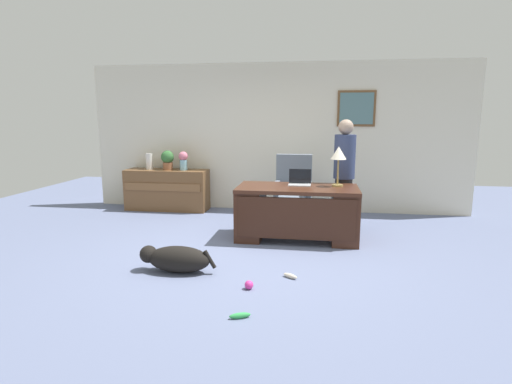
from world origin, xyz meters
TOP-DOWN VIEW (x-y plane):
  - ground_plane at (0.00, 0.00)m, footprint 12.00×12.00m
  - back_wall at (0.01, 2.60)m, footprint 7.00×0.16m
  - desk at (0.51, 0.71)m, footprint 1.70×0.83m
  - credenza at (-2.02, 2.25)m, footprint 1.54×0.50m
  - armchair at (0.39, 1.75)m, footprint 0.60×0.59m
  - person_standing at (1.18, 1.31)m, footprint 0.32×0.32m
  - dog_lying at (-0.77, -0.75)m, footprint 0.90×0.31m
  - laptop at (0.53, 0.91)m, footprint 0.32×0.22m
  - desk_lamp at (1.07, 0.88)m, footprint 0.22×0.22m
  - vase_with_flowers at (-1.68, 2.25)m, footprint 0.17×0.17m
  - vase_empty at (-2.35, 2.25)m, footprint 0.12×0.12m
  - potted_plant at (-1.99, 2.25)m, footprint 0.24×0.24m
  - dog_toy_ball at (0.12, -1.09)m, footprint 0.09×0.09m
  - dog_toy_bone at (0.52, -0.74)m, footprint 0.18×0.14m
  - dog_toy_plush at (0.15, -1.70)m, footprint 0.20×0.12m

SIDE VIEW (x-z plane):
  - ground_plane at x=0.00m, z-range 0.00..0.00m
  - dog_toy_bone at x=0.52m, z-range 0.00..0.05m
  - dog_toy_plush at x=0.15m, z-range 0.00..0.05m
  - dog_toy_ball at x=0.12m, z-range 0.00..0.09m
  - dog_lying at x=-0.77m, z-range 0.00..0.30m
  - credenza at x=-2.02m, z-range 0.00..0.76m
  - desk at x=0.51m, z-range 0.03..0.79m
  - armchair at x=0.39m, z-range -0.06..1.05m
  - laptop at x=0.53m, z-range 0.70..0.93m
  - person_standing at x=1.18m, z-range 0.03..1.73m
  - vase_empty at x=-2.35m, z-range 0.76..1.06m
  - vase_with_flowers at x=-1.68m, z-range 0.78..1.12m
  - potted_plant at x=-1.99m, z-range 0.78..1.14m
  - desk_lamp at x=1.07m, z-range 0.92..1.48m
  - back_wall at x=0.01m, z-range 0.00..2.70m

